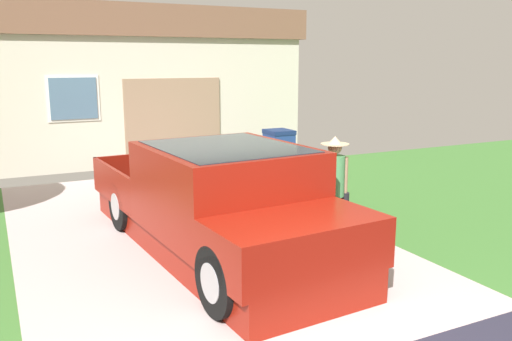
{
  "coord_description": "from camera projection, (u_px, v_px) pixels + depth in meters",
  "views": [
    {
      "loc": [
        -2.69,
        -3.65,
        2.73
      ],
      "look_at": [
        0.51,
        2.76,
        1.25
      ],
      "focal_mm": 37.54,
      "sensor_mm": 36.0,
      "label": 1
    }
  ],
  "objects": [
    {
      "name": "person_with_hat",
      "position": [
        334.0,
        192.0,
        7.51
      ],
      "size": [
        0.49,
        0.4,
        1.71
      ],
      "rotation": [
        0.0,
        0.0,
        3.08
      ],
      "color": "black",
      "rests_on": "ground"
    },
    {
      "name": "pickup_truck",
      "position": [
        223.0,
        206.0,
        7.52
      ],
      "size": [
        2.42,
        5.69,
        1.6
      ],
      "rotation": [
        0.0,
        0.0,
        3.21
      ],
      "color": "maroon",
      "rests_on": "ground"
    },
    {
      "name": "house_with_garage",
      "position": [
        131.0,
        82.0,
        16.37
      ],
      "size": [
        8.83,
        5.98,
        4.14
      ],
      "color": "beige",
      "rests_on": "ground"
    },
    {
      "name": "handbag",
      "position": [
        338.0,
        252.0,
        7.39
      ],
      "size": [
        0.33,
        0.2,
        0.45
      ],
      "color": "#232328",
      "rests_on": "ground"
    },
    {
      "name": "wheeled_trash_bin",
      "position": [
        279.0,
        148.0,
        13.47
      ],
      "size": [
        0.6,
        0.72,
        1.03
      ],
      "color": "navy",
      "rests_on": "ground"
    }
  ]
}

